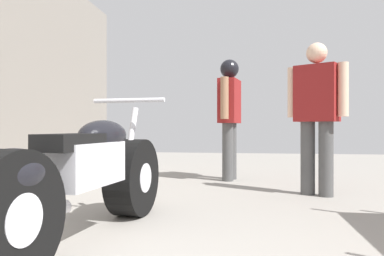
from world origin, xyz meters
TOP-DOWN VIEW (x-y plane):
  - ground_plane at (0.00, 3.30)m, footprint 15.83×15.83m
  - motorcycle_maroon_cruiser at (-0.89, 2.15)m, footprint 0.66×2.22m
  - mechanic_in_blue at (1.00, 4.21)m, footprint 0.67×0.45m
  - mechanic_with_helmet at (-0.06, 5.31)m, footprint 0.34×0.71m

SIDE VIEW (x-z plane):
  - ground_plane at x=0.00m, z-range 0.00..0.00m
  - motorcycle_maroon_cruiser at x=-0.89m, z-range -0.09..0.94m
  - mechanic_in_blue at x=1.00m, z-range 0.12..1.87m
  - mechanic_with_helmet at x=-0.06m, z-range 0.18..1.97m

